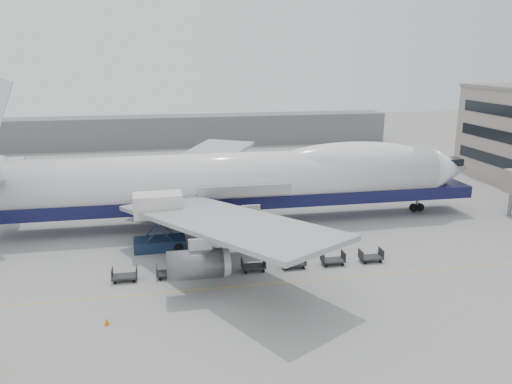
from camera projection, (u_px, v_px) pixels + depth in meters
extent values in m
plane|color=gray|center=(249.00, 259.00, 51.27)|extent=(260.00, 260.00, 0.00)
cube|color=gold|center=(261.00, 284.00, 45.58)|extent=(60.00, 0.15, 0.01)
cylinder|color=slate|center=(510.00, 205.00, 64.98)|extent=(0.50, 0.50, 3.00)
cube|color=slate|center=(154.00, 132.00, 114.90)|extent=(110.00, 8.00, 7.00)
cylinder|color=white|center=(232.00, 178.00, 61.15)|extent=(52.00, 6.40, 6.40)
cube|color=#0F113A|center=(240.00, 198.00, 62.01)|extent=(60.00, 5.76, 1.50)
cone|color=white|center=(448.00, 169.00, 66.41)|extent=(6.00, 6.40, 6.40)
ellipsoid|color=white|center=(353.00, 160.00, 63.52)|extent=(20.67, 5.78, 4.56)
cube|color=#9EA0A3|center=(222.00, 221.00, 47.23)|extent=(20.35, 26.74, 2.26)
cube|color=#9EA0A3|center=(199.00, 161.00, 74.30)|extent=(20.35, 26.74, 2.26)
cylinder|color=#595B60|center=(178.00, 170.00, 78.81)|extent=(4.80, 2.60, 2.60)
cylinder|color=#595B60|center=(223.00, 181.00, 71.37)|extent=(4.80, 2.60, 2.60)
cylinder|color=#595B60|center=(246.00, 226.00, 52.41)|extent=(4.80, 2.60, 2.60)
cylinder|color=#595B60|center=(195.00, 264.00, 42.79)|extent=(4.80, 2.60, 2.60)
cylinder|color=slate|center=(417.00, 202.00, 66.85)|extent=(0.36, 0.36, 2.50)
cylinder|color=black|center=(417.00, 207.00, 67.03)|extent=(1.10, 0.45, 1.10)
cylinder|color=slate|center=(211.00, 222.00, 58.93)|extent=(0.36, 0.36, 2.50)
cylinder|color=black|center=(211.00, 228.00, 59.12)|extent=(1.10, 0.45, 1.10)
cylinder|color=slate|center=(206.00, 207.00, 64.62)|extent=(0.36, 0.36, 2.50)
cylinder|color=black|center=(207.00, 213.00, 64.80)|extent=(1.10, 0.45, 1.10)
cube|color=#172845|center=(160.00, 244.00, 53.84)|extent=(5.60, 2.86, 1.21)
cube|color=silver|center=(158.00, 205.00, 52.69)|extent=(5.17, 3.06, 2.42)
cube|color=#172845|center=(159.00, 228.00, 52.12)|extent=(3.92, 0.28, 4.33)
cube|color=#172845|center=(159.00, 221.00, 54.41)|extent=(3.92, 0.28, 4.33)
cube|color=slate|center=(158.00, 200.00, 54.36)|extent=(2.69, 1.42, 0.15)
cylinder|color=black|center=(141.00, 250.00, 52.47)|extent=(0.99, 0.38, 0.99)
cylinder|color=black|center=(142.00, 242.00, 54.55)|extent=(0.99, 0.38, 0.99)
cylinder|color=black|center=(179.00, 247.00, 53.19)|extent=(0.99, 0.38, 0.99)
cylinder|color=black|center=(178.00, 240.00, 55.27)|extent=(0.99, 0.38, 0.99)
cone|color=orange|center=(107.00, 321.00, 38.63)|extent=(0.39, 0.39, 0.61)
cube|color=orange|center=(107.00, 325.00, 38.71)|extent=(0.41, 0.41, 0.03)
cube|color=#2D2D30|center=(125.00, 276.00, 46.21)|extent=(2.30, 1.35, 0.18)
cube|color=#2D2D30|center=(112.00, 273.00, 45.91)|extent=(0.08, 1.35, 0.90)
cube|color=#2D2D30|center=(137.00, 271.00, 46.31)|extent=(0.08, 1.35, 0.90)
cylinder|color=black|center=(115.00, 283.00, 45.62)|extent=(0.30, 0.12, 0.30)
cylinder|color=black|center=(116.00, 278.00, 46.66)|extent=(0.30, 0.12, 0.30)
cylinder|color=black|center=(134.00, 281.00, 45.92)|extent=(0.30, 0.12, 0.30)
cylinder|color=black|center=(135.00, 276.00, 46.97)|extent=(0.30, 0.12, 0.30)
cube|color=#2D2D30|center=(169.00, 273.00, 46.95)|extent=(2.30, 1.35, 0.18)
cube|color=#2D2D30|center=(157.00, 270.00, 46.64)|extent=(0.08, 1.35, 0.90)
cube|color=#2D2D30|center=(181.00, 268.00, 47.04)|extent=(0.08, 1.35, 0.90)
cylinder|color=black|center=(160.00, 279.00, 46.35)|extent=(0.30, 0.12, 0.30)
cylinder|color=black|center=(160.00, 274.00, 47.39)|extent=(0.30, 0.12, 0.30)
cylinder|color=black|center=(178.00, 278.00, 46.66)|extent=(0.30, 0.12, 0.30)
cylinder|color=black|center=(178.00, 273.00, 47.70)|extent=(0.30, 0.12, 0.30)
cube|color=#2D2D30|center=(212.00, 270.00, 47.68)|extent=(2.30, 1.35, 0.18)
cube|color=#2D2D30|center=(200.00, 267.00, 47.37)|extent=(0.08, 1.35, 0.90)
cube|color=#2D2D30|center=(223.00, 265.00, 47.77)|extent=(0.08, 1.35, 0.90)
cylinder|color=black|center=(203.00, 276.00, 47.08)|extent=(0.30, 0.12, 0.30)
cylinder|color=black|center=(202.00, 271.00, 48.12)|extent=(0.30, 0.12, 0.30)
cylinder|color=black|center=(221.00, 274.00, 47.39)|extent=(0.30, 0.12, 0.30)
cylinder|color=black|center=(220.00, 270.00, 48.43)|extent=(0.30, 0.12, 0.30)
cube|color=#2D2D30|center=(253.00, 266.00, 48.41)|extent=(2.30, 1.35, 0.18)
cube|color=#2D2D30|center=(242.00, 263.00, 48.11)|extent=(0.08, 1.35, 0.90)
cube|color=#2D2D30|center=(264.00, 262.00, 48.51)|extent=(0.08, 1.35, 0.90)
cylinder|color=black|center=(246.00, 272.00, 47.82)|extent=(0.30, 0.12, 0.30)
cylinder|color=black|center=(244.00, 268.00, 48.86)|extent=(0.30, 0.12, 0.30)
cylinder|color=black|center=(263.00, 271.00, 48.12)|extent=(0.30, 0.12, 0.30)
cylinder|color=black|center=(261.00, 266.00, 49.17)|extent=(0.30, 0.12, 0.30)
cube|color=#2D2D30|center=(294.00, 263.00, 49.15)|extent=(2.30, 1.35, 0.18)
cube|color=#2D2D30|center=(283.00, 260.00, 48.84)|extent=(0.08, 1.35, 0.90)
cube|color=#2D2D30|center=(304.00, 259.00, 49.24)|extent=(0.08, 1.35, 0.90)
cylinder|color=black|center=(287.00, 269.00, 48.55)|extent=(0.30, 0.12, 0.30)
cylinder|color=black|center=(284.00, 265.00, 49.59)|extent=(0.30, 0.12, 0.30)
cylinder|color=black|center=(303.00, 268.00, 48.86)|extent=(0.30, 0.12, 0.30)
cylinder|color=black|center=(300.00, 263.00, 49.90)|extent=(0.30, 0.12, 0.30)
cube|color=#2D2D30|center=(333.00, 260.00, 49.88)|extent=(2.30, 1.35, 0.18)
cube|color=#2D2D30|center=(322.00, 257.00, 49.58)|extent=(0.08, 1.35, 0.90)
cube|color=#2D2D30|center=(343.00, 256.00, 49.97)|extent=(0.08, 1.35, 0.90)
cylinder|color=black|center=(326.00, 266.00, 49.28)|extent=(0.30, 0.12, 0.30)
cylinder|color=black|center=(323.00, 262.00, 50.32)|extent=(0.30, 0.12, 0.30)
cylinder|color=black|center=(343.00, 265.00, 49.59)|extent=(0.30, 0.12, 0.30)
cylinder|color=black|center=(339.00, 260.00, 50.63)|extent=(0.30, 0.12, 0.30)
cube|color=#2D2D30|center=(371.00, 257.00, 50.61)|extent=(2.30, 1.35, 0.18)
cube|color=#2D2D30|center=(361.00, 254.00, 50.31)|extent=(0.08, 1.35, 0.90)
cube|color=#2D2D30|center=(381.00, 253.00, 50.71)|extent=(0.08, 1.35, 0.90)
cylinder|color=black|center=(365.00, 263.00, 50.02)|extent=(0.30, 0.12, 0.30)
cylinder|color=black|center=(361.00, 259.00, 51.06)|extent=(0.30, 0.12, 0.30)
cylinder|color=black|center=(381.00, 262.00, 50.32)|extent=(0.30, 0.12, 0.30)
cylinder|color=black|center=(376.00, 257.00, 51.37)|extent=(0.30, 0.12, 0.30)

